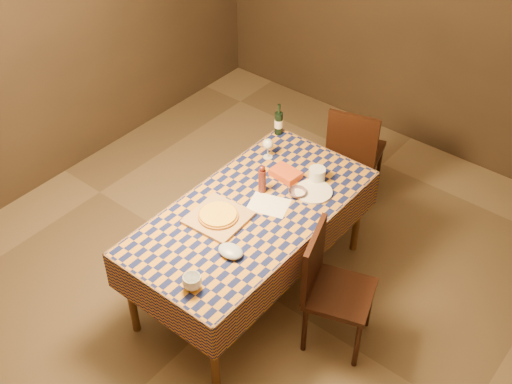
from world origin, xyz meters
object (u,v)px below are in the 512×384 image
bowl (297,193)px  white_plate (313,192)px  pizza (218,215)px  cutting_board (218,218)px  chair_right (329,283)px  dining_table (251,218)px  wine_bottle (279,123)px  chair_far (354,149)px

bowl → white_plate: bowl is taller
pizza → white_plate: 0.72m
cutting_board → pizza: 0.02m
pizza → chair_right: size_ratio=0.35×
dining_table → cutting_board: bearing=-118.8°
wine_bottle → chair_right: size_ratio=0.29×
bowl → wine_bottle: size_ratio=0.48×
pizza → chair_right: (0.79, 0.19, -0.28)m
cutting_board → bowl: bowl is taller
cutting_board → bowl: (0.26, 0.54, 0.01)m
wine_bottle → chair_far: size_ratio=0.29×
cutting_board → bowl: 0.60m
cutting_board → chair_right: 0.85m
chair_right → bowl: bearing=146.4°
dining_table → white_plate: 0.48m
wine_bottle → chair_right: wine_bottle is taller
white_plate → bowl: bearing=-127.9°
chair_right → wine_bottle: bearing=141.4°
cutting_board → bowl: bearing=63.9°
white_plate → dining_table: bearing=-117.7°
chair_right → chair_far: bearing=116.1°
pizza → wine_bottle: 1.10m
bowl → white_plate: (0.07, 0.09, -0.01)m
dining_table → chair_right: size_ratio=1.98×
pizza → chair_far: 1.59m
white_plate → chair_far: 0.98m
dining_table → wine_bottle: wine_bottle is taller
cutting_board → chair_right: (0.79, 0.19, -0.26)m
cutting_board → dining_table: bearing=61.2°
pizza → white_plate: size_ratio=1.24×
bowl → wine_bottle: (-0.56, 0.52, 0.08)m
wine_bottle → white_plate: wine_bottle is taller
bowl → chair_right: (0.53, -0.35, -0.27)m
chair_far → dining_table: bearing=-90.2°
dining_table → white_plate: white_plate is taller
white_plate → chair_far: (-0.22, 0.92, -0.25)m
dining_table → chair_right: chair_right is taller
chair_right → pizza: bearing=-166.8°
wine_bottle → white_plate: (0.64, -0.43, -0.09)m
white_plate → cutting_board: bearing=-118.1°
pizza → chair_right: bearing=13.2°
white_plate → chair_far: size_ratio=0.29×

